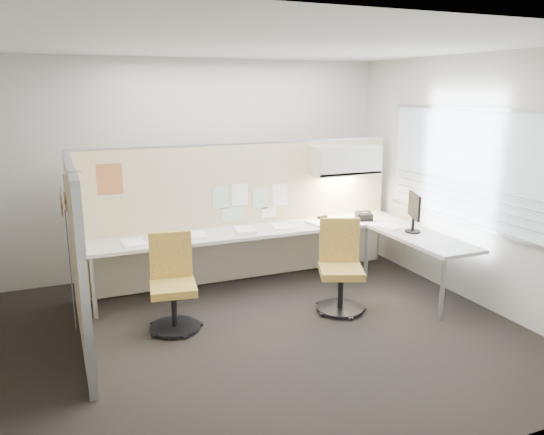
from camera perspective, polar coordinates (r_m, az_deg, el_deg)
name	(u,v)px	position (r m, az deg, el deg)	size (l,w,h in m)	color
floor	(246,336)	(5.45, -2.82, -12.65)	(5.50, 4.50, 0.01)	black
ceiling	(242,43)	(4.91, -3.23, 18.25)	(5.50, 4.50, 0.01)	white
wall_back	(187,168)	(7.12, -9.17, 5.32)	(5.50, 0.02, 2.80)	beige
wall_front	(380,274)	(3.04, 11.53, -5.99)	(5.50, 0.02, 2.80)	beige
wall_right	(472,180)	(6.44, 20.72, 3.75)	(0.02, 4.50, 2.80)	beige
window_pane	(472,167)	(6.40, 20.67, 5.06)	(0.01, 2.80, 1.30)	#9CABB5
partition_back	(243,213)	(6.76, -3.15, 0.50)	(4.10, 0.06, 1.75)	beige
partition_left	(77,256)	(5.33, -20.22, -3.94)	(0.06, 2.20, 1.75)	beige
desk	(285,240)	(6.54, 1.42, -2.41)	(4.00, 2.07, 0.73)	beige
overhead_bin	(345,160)	(7.02, 7.86, 6.15)	(0.90, 0.36, 0.38)	beige
task_light_strip	(345,176)	(7.05, 7.81, 4.46)	(0.60, 0.06, 0.02)	#FFEABF
pinned_papers	(250,201)	(6.72, -2.43, 1.81)	(1.01, 0.00, 0.47)	#8CBF8C
poster	(110,179)	(6.28, -17.03, 3.98)	(0.28, 0.00, 0.35)	orange
chair_left	(173,286)	(5.55, -10.63, -7.21)	(0.52, 0.54, 0.97)	black
chair_right	(340,269)	(5.95, 7.36, -5.53)	(0.61, 0.62, 1.00)	black
monitor	(414,210)	(6.54, 15.02, 0.77)	(0.20, 0.43, 0.47)	black
phone	(364,216)	(7.07, 9.83, 0.14)	(0.25, 0.24, 0.12)	black
stapler	(323,218)	(7.03, 5.47, -0.04)	(0.14, 0.04, 0.05)	black
tape_dispenser	(321,218)	(6.97, 5.31, -0.11)	(0.10, 0.06, 0.06)	black
coat_hook	(65,216)	(4.53, -21.37, 0.13)	(0.18, 0.43, 1.29)	silver
paper_stack_0	(133,243)	(6.09, -14.69, -2.67)	(0.23, 0.30, 0.03)	white
paper_stack_1	(196,235)	(6.28, -8.13, -1.91)	(0.23, 0.30, 0.02)	white
paper_stack_2	(245,231)	(6.38, -2.92, -1.42)	(0.23, 0.30, 0.05)	white
paper_stack_3	(282,226)	(6.64, 1.05, -0.96)	(0.23, 0.30, 0.01)	white
paper_stack_4	(319,223)	(6.79, 5.05, -0.60)	(0.23, 0.30, 0.03)	white
paper_stack_5	(388,227)	(6.75, 12.42, -0.98)	(0.23, 0.30, 0.02)	white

